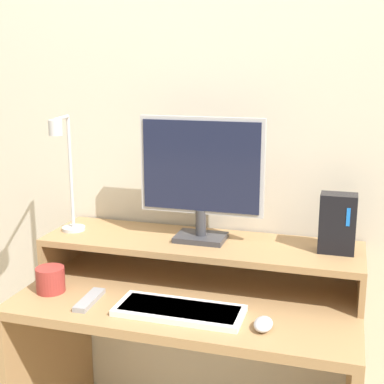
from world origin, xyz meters
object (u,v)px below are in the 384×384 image
(mouse, at_px, (263,324))
(monitor, at_px, (202,174))
(keyboard, at_px, (179,310))
(router_dock, at_px, (337,223))
(remote_control, at_px, (89,300))
(desk_lamp, at_px, (65,171))
(mug, at_px, (50,280))

(mouse, bearing_deg, monitor, 130.81)
(mouse, bearing_deg, keyboard, 174.26)
(router_dock, distance_m, remote_control, 0.81)
(monitor, xyz_separation_m, remote_control, (-0.28, -0.28, -0.36))
(desk_lamp, relative_size, mug, 4.47)
(mouse, bearing_deg, mug, 175.33)
(keyboard, xyz_separation_m, remote_control, (-0.29, -0.01, -0.00))
(monitor, height_order, mug, monitor)
(remote_control, bearing_deg, keyboard, 1.34)
(router_dock, relative_size, mouse, 2.23)
(keyboard, relative_size, remote_control, 2.43)
(mouse, height_order, mug, mug)
(mouse, relative_size, mug, 0.92)
(keyboard, bearing_deg, mug, 175.93)
(monitor, bearing_deg, mug, -150.96)
(remote_control, bearing_deg, mouse, -1.96)
(remote_control, relative_size, mug, 1.70)
(mug, bearing_deg, router_dock, 15.98)
(router_dock, relative_size, keyboard, 0.50)
(desk_lamp, bearing_deg, remote_control, -49.29)
(monitor, bearing_deg, mouse, -49.19)
(monitor, xyz_separation_m, mug, (-0.44, -0.25, -0.33))
(desk_lamp, xyz_separation_m, mug, (0.02, -0.17, -0.33))
(monitor, relative_size, remote_control, 2.67)
(monitor, relative_size, desk_lamp, 1.01)
(router_dock, xyz_separation_m, mug, (-0.88, -0.25, -0.19))
(monitor, distance_m, desk_lamp, 0.47)
(monitor, distance_m, mouse, 0.53)
(mouse, relative_size, remote_control, 0.54)
(desk_lamp, xyz_separation_m, keyboard, (0.47, -0.20, -0.36))
(monitor, height_order, desk_lamp, monitor)
(mouse, xyz_separation_m, remote_control, (-0.55, 0.02, -0.01))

